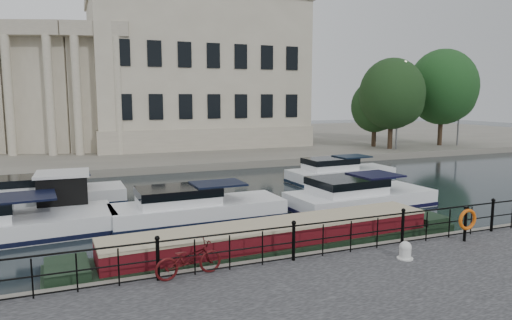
{
  "coord_description": "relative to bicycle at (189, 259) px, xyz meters",
  "views": [
    {
      "loc": [
        -5.89,
        -13.95,
        5.37
      ],
      "look_at": [
        0.5,
        2.0,
        3.0
      ],
      "focal_mm": 32.0,
      "sensor_mm": 36.0,
      "label": 1
    }
  ],
  "objects": [
    {
      "name": "civic_building",
      "position": [
        2.19,
        37.02,
        5.99
      ],
      "size": [
        53.55,
        31.84,
        16.85
      ],
      "color": "#ADA38C",
      "rests_on": "far_bank"
    },
    {
      "name": "cabin_cruisers",
      "position": [
        2.14,
        9.27,
        -0.68
      ],
      "size": [
        27.68,
        9.59,
        1.99
      ],
      "color": "white",
      "rests_on": "ground_plane"
    },
    {
      "name": "trees",
      "position": [
        28.48,
        24.03,
        4.59
      ],
      "size": [
        13.19,
        7.53,
        9.61
      ],
      "color": "black",
      "rests_on": "far_bank"
    },
    {
      "name": "life_ring_post",
      "position": [
        9.36,
        -0.52,
        0.25
      ],
      "size": [
        0.73,
        0.2,
        1.2
      ],
      "color": "black",
      "rests_on": "near_quay"
    },
    {
      "name": "far_bank",
      "position": [
        3.19,
        41.31,
        -0.77
      ],
      "size": [
        120.0,
        42.0,
        0.55
      ],
      "primitive_type": "cube",
      "color": "#6B665B",
      "rests_on": "ground_plane"
    },
    {
      "name": "bicycle",
      "position": [
        0.0,
        0.0,
        0.0
      ],
      "size": [
        1.96,
        0.9,
        0.99
      ],
      "primitive_type": "imported",
      "rotation": [
        0.0,
        0.0,
        1.7
      ],
      "color": "#450C0D",
      "rests_on": "near_quay"
    },
    {
      "name": "railing",
      "position": [
        3.19,
        0.06,
        0.16
      ],
      "size": [
        24.14,
        0.14,
        1.22
      ],
      "color": "black",
      "rests_on": "near_quay"
    },
    {
      "name": "narrowboat",
      "position": [
        3.45,
        1.89,
        -0.68
      ],
      "size": [
        14.51,
        2.67,
        1.53
      ],
      "rotation": [
        0.0,
        0.0,
        0.05
      ],
      "color": "black",
      "rests_on": "ground_plane"
    },
    {
      "name": "mooring_bollard",
      "position": [
        6.36,
        -1.08,
        -0.24
      ],
      "size": [
        0.48,
        0.48,
        0.54
      ],
      "color": "silver",
      "rests_on": "near_quay"
    },
    {
      "name": "ground_plane",
      "position": [
        3.19,
        2.31,
        -1.05
      ],
      "size": [
        160.0,
        160.0,
        0.0
      ],
      "primitive_type": "plane",
      "color": "black",
      "rests_on": "ground"
    },
    {
      "name": "harbour_hut",
      "position": [
        -3.27,
        9.84,
        -0.09
      ],
      "size": [
        3.07,
        2.58,
        2.19
      ],
      "rotation": [
        0.0,
        0.0,
        -0.02
      ],
      "color": "#6B665B",
      "rests_on": "ground_plane"
    },
    {
      "name": "lamp_posts",
      "position": [
        29.19,
        23.01,
        3.75
      ],
      "size": [
        8.24,
        1.55,
        8.07
      ],
      "color": "#59595B",
      "rests_on": "far_bank"
    }
  ]
}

